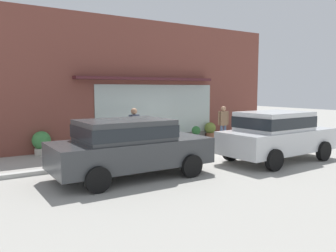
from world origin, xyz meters
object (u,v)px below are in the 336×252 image
at_px(parked_car_dark_gray, 129,145).
at_px(potted_plant_trailing_edge, 210,129).
at_px(parked_car_silver, 276,133).
at_px(fire_hydrant, 153,141).
at_px(potted_plant_by_entrance, 94,141).
at_px(pedestrian_passerby, 223,122).
at_px(potted_plant_doorstep, 169,136).
at_px(potted_plant_low_front, 196,132).
at_px(potted_plant_window_right, 41,142).
at_px(pedestrian_with_handbag, 135,128).
at_px(potted_plant_window_left, 142,135).

distance_m(parked_car_dark_gray, potted_plant_trailing_edge, 8.23).
bearing_deg(parked_car_silver, fire_hydrant, 125.33).
bearing_deg(potted_plant_by_entrance, pedestrian_passerby, -18.53).
xyz_separation_m(parked_car_dark_gray, parked_car_silver, (5.10, -0.79, 0.04)).
xyz_separation_m(potted_plant_doorstep, potted_plant_low_front, (1.32, -0.30, 0.12)).
distance_m(pedestrian_passerby, potted_plant_low_front, 1.51).
bearing_deg(potted_plant_window_right, potted_plant_by_entrance, 0.34).
bearing_deg(potted_plant_doorstep, pedestrian_passerby, -41.67).
bearing_deg(fire_hydrant, potted_plant_doorstep, 43.11).
bearing_deg(pedestrian_with_handbag, fire_hydrant, -8.27).
bearing_deg(potted_plant_trailing_edge, parked_car_silver, -107.25).
xyz_separation_m(parked_car_silver, potted_plant_by_entrance, (-4.33, 5.48, -0.59)).
distance_m(parked_car_dark_gray, potted_plant_window_right, 4.86).
xyz_separation_m(pedestrian_with_handbag, potted_plant_window_left, (1.21, 1.67, -0.54)).
relative_size(parked_car_dark_gray, potted_plant_low_front, 6.24).
height_order(potted_plant_doorstep, potted_plant_window_left, potted_plant_window_left).
xyz_separation_m(fire_hydrant, potted_plant_by_entrance, (-1.63, 1.92, -0.11)).
bearing_deg(potted_plant_by_entrance, potted_plant_window_right, -179.66).
bearing_deg(fire_hydrant, pedestrian_passerby, 2.16).
height_order(parked_car_silver, potted_plant_low_front, parked_car_silver).
bearing_deg(potted_plant_doorstep, pedestrian_with_handbag, -146.14).
bearing_deg(potted_plant_by_entrance, fire_hydrant, -49.69).
relative_size(potted_plant_doorstep, potted_plant_low_front, 0.74).
height_order(pedestrian_with_handbag, potted_plant_trailing_edge, pedestrian_with_handbag).
bearing_deg(potted_plant_trailing_edge, parked_car_dark_gray, -145.64).
height_order(potted_plant_doorstep, potted_plant_low_front, potted_plant_low_front).
bearing_deg(potted_plant_window_right, parked_car_silver, -40.72).
bearing_deg(potted_plant_doorstep, potted_plant_by_entrance, 177.26).
bearing_deg(potted_plant_trailing_edge, potted_plant_low_front, -160.65).
height_order(potted_plant_trailing_edge, potted_plant_low_front, potted_plant_trailing_edge).
relative_size(parked_car_silver, potted_plant_trailing_edge, 5.42).
height_order(potted_plant_doorstep, potted_plant_window_right, potted_plant_window_right).
bearing_deg(pedestrian_passerby, potted_plant_window_right, 9.69).
bearing_deg(potted_plant_trailing_edge, fire_hydrant, -156.91).
bearing_deg(pedestrian_with_handbag, potted_plant_doorstep, 23.13).
xyz_separation_m(pedestrian_with_handbag, potted_plant_by_entrance, (-0.84, 1.95, -0.66)).
bearing_deg(pedestrian_with_handbag, potted_plant_window_left, 43.47).
bearing_deg(potted_plant_window_left, parked_car_silver, -66.29).
bearing_deg(parked_car_silver, potted_plant_window_right, 137.44).
height_order(pedestrian_with_handbag, pedestrian_passerby, pedestrian_with_handbag).
distance_m(pedestrian_passerby, potted_plant_doorstep, 2.52).
relative_size(potted_plant_doorstep, potted_plant_window_right, 0.59).
relative_size(pedestrian_with_handbag, potted_plant_trailing_edge, 2.22).
height_order(parked_car_dark_gray, potted_plant_low_front, parked_car_dark_gray).
distance_m(pedestrian_with_handbag, potted_plant_trailing_edge, 5.55).
xyz_separation_m(fire_hydrant, potted_plant_doorstep, (1.87, 1.75, -0.17)).
relative_size(parked_car_silver, potted_plant_window_left, 4.31).
relative_size(pedestrian_passerby, potted_plant_by_entrance, 2.36).
xyz_separation_m(potted_plant_low_front, potted_plant_window_left, (-2.77, 0.19, 0.07)).
bearing_deg(potted_plant_window_left, pedestrian_passerby, -24.70).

